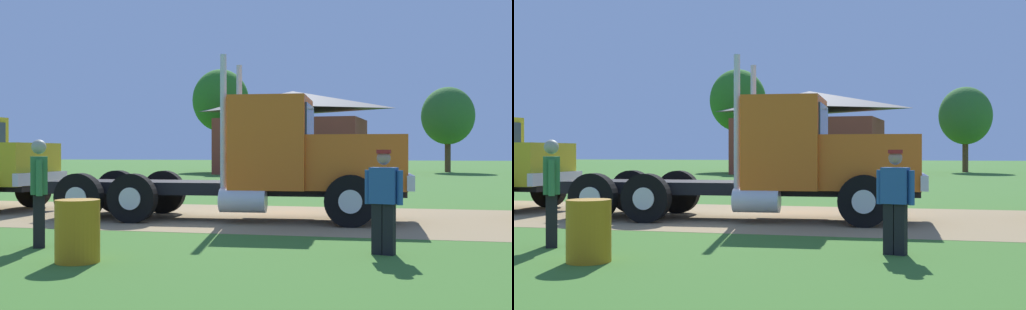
# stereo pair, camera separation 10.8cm
# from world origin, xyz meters

# --- Properties ---
(ground_plane) EXTENTS (200.00, 200.00, 0.00)m
(ground_plane) POSITION_xyz_m (0.00, 0.00, 0.00)
(ground_plane) COLOR #3B6D26
(dirt_track) EXTENTS (120.00, 6.27, 0.01)m
(dirt_track) POSITION_xyz_m (0.00, 0.00, 0.00)
(dirt_track) COLOR #997F55
(dirt_track) RESTS_ON ground_plane
(truck_foreground_white) EXTENTS (8.38, 2.88, 3.68)m
(truck_foreground_white) POSITION_xyz_m (0.92, -0.53, 1.30)
(truck_foreground_white) COLOR black
(truck_foreground_white) RESTS_ON ground_plane
(visitor_standing_near) EXTENTS (0.57, 0.35, 1.60)m
(visitor_standing_near) POSITION_xyz_m (3.41, -4.92, 0.85)
(visitor_standing_near) COLOR #264C8C
(visitor_standing_near) RESTS_ON ground_plane
(visitor_walking_mid) EXTENTS (0.44, 0.53, 1.76)m
(visitor_walking_mid) POSITION_xyz_m (-2.13, -5.40, 0.95)
(visitor_walking_mid) COLOR #33723F
(visitor_walking_mid) RESTS_ON ground_plane
(steel_barrel) EXTENTS (0.63, 0.63, 0.89)m
(steel_barrel) POSITION_xyz_m (-0.80, -6.57, 0.44)
(steel_barrel) COLOR #B27214
(steel_barrel) RESTS_ON ground_plane
(shed_building) EXTENTS (10.69, 7.64, 5.85)m
(shed_building) POSITION_xyz_m (-3.70, 29.68, 2.83)
(shed_building) COLOR brown
(shed_building) RESTS_ON ground_plane
(tree_left) EXTENTS (4.55, 4.55, 8.21)m
(tree_left) POSITION_xyz_m (-10.37, 34.57, 5.68)
(tree_left) COLOR #513823
(tree_left) RESTS_ON ground_plane
(tree_mid) EXTENTS (3.99, 3.99, 6.51)m
(tree_mid) POSITION_xyz_m (7.32, 35.78, 4.29)
(tree_mid) COLOR #513823
(tree_mid) RESTS_ON ground_plane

